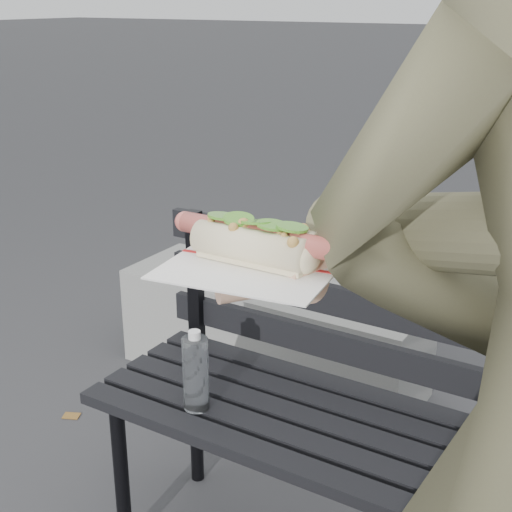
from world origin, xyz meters
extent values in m
cylinder|color=black|center=(-0.78, 0.59, 0.23)|extent=(0.04, 0.04, 0.45)
cylinder|color=black|center=(-0.78, 0.93, 0.23)|extent=(0.04, 0.04, 0.45)
cube|color=black|center=(-0.11, 0.58, 0.47)|extent=(1.50, 0.07, 0.03)
cube|color=black|center=(-0.11, 0.67, 0.47)|extent=(1.50, 0.07, 0.03)
cube|color=black|center=(-0.11, 0.76, 0.47)|extent=(1.50, 0.07, 0.03)
cube|color=black|center=(-0.11, 0.85, 0.47)|extent=(1.50, 0.07, 0.03)
cube|color=black|center=(-0.11, 0.94, 0.47)|extent=(1.50, 0.07, 0.03)
cube|color=black|center=(-0.78, 0.95, 0.67)|extent=(0.04, 0.03, 0.42)
cube|color=black|center=(-0.11, 0.97, 0.57)|extent=(1.50, 0.02, 0.08)
cube|color=black|center=(-0.11, 0.97, 0.70)|extent=(1.50, 0.02, 0.08)
cube|color=black|center=(-0.11, 0.97, 0.83)|extent=(1.50, 0.02, 0.08)
cylinder|color=white|center=(-0.56, 0.64, 0.57)|extent=(0.06, 0.06, 0.19)
cylinder|color=white|center=(-0.56, 0.64, 0.68)|extent=(0.03, 0.03, 0.02)
cube|color=slate|center=(-0.90, 1.61, 0.20)|extent=(1.20, 0.40, 0.40)
cylinder|color=brown|center=(0.22, 0.15, 1.21)|extent=(0.51, 0.23, 0.19)
cylinder|color=#D8A384|center=(0.01, 0.08, 1.14)|extent=(0.09, 0.08, 0.07)
ellipsoid|color=#D8A384|center=(-0.03, 0.07, 1.14)|extent=(0.10, 0.11, 0.03)
cylinder|color=#D8A384|center=(-0.09, 0.04, 1.14)|extent=(0.05, 0.02, 0.02)
cylinder|color=#D8A384|center=(-0.09, 0.06, 1.14)|extent=(0.05, 0.02, 0.02)
cylinder|color=#D8A384|center=(-0.09, 0.08, 1.14)|extent=(0.05, 0.02, 0.02)
cylinder|color=#D8A384|center=(-0.09, 0.10, 1.14)|extent=(0.05, 0.02, 0.02)
cylinder|color=#D8A384|center=(-0.02, 0.01, 1.14)|extent=(0.04, 0.05, 0.02)
cube|color=white|center=(-0.03, 0.07, 1.15)|extent=(0.21, 0.21, 0.00)
cube|color=#B21E1E|center=(-0.03, 0.07, 1.16)|extent=(0.19, 0.03, 0.00)
cylinder|color=#CF5A4F|center=(-0.03, 0.07, 1.19)|extent=(0.20, 0.02, 0.02)
sphere|color=#CF5A4F|center=(-0.13, 0.07, 1.19)|extent=(0.03, 0.02, 0.02)
sphere|color=#CF5A4F|center=(0.07, 0.07, 1.19)|extent=(0.02, 0.02, 0.02)
sphere|color=#9E6B2D|center=(-0.09, 0.06, 1.20)|extent=(0.01, 0.01, 0.01)
sphere|color=#9E6B2D|center=(0.02, 0.06, 1.20)|extent=(0.01, 0.01, 0.01)
sphere|color=#9E6B2D|center=(-0.07, 0.06, 1.20)|extent=(0.01, 0.01, 0.01)
sphere|color=#9E6B2D|center=(-0.06, 0.05, 1.19)|extent=(0.01, 0.01, 0.01)
sphere|color=#9E6B2D|center=(0.01, 0.09, 1.20)|extent=(0.01, 0.01, 0.01)
sphere|color=#9E6B2D|center=(-0.03, 0.06, 1.19)|extent=(0.01, 0.01, 0.01)
sphere|color=#9E6B2D|center=(0.01, 0.07, 1.19)|extent=(0.01, 0.01, 0.01)
sphere|color=#9E6B2D|center=(0.00, 0.08, 1.19)|extent=(0.01, 0.01, 0.01)
sphere|color=#9E6B2D|center=(0.03, 0.05, 1.19)|extent=(0.01, 0.01, 0.01)
sphere|color=#9E6B2D|center=(-0.02, 0.09, 1.19)|extent=(0.01, 0.01, 0.01)
sphere|color=#9E6B2D|center=(0.02, 0.08, 1.20)|extent=(0.01, 0.01, 0.01)
sphere|color=#9E6B2D|center=(0.00, 0.06, 1.20)|extent=(0.01, 0.01, 0.01)
sphere|color=#9E6B2D|center=(0.02, 0.05, 1.19)|extent=(0.01, 0.01, 0.01)
sphere|color=#9E6B2D|center=(-0.05, 0.05, 1.20)|extent=(0.01, 0.01, 0.01)
sphere|color=#9E6B2D|center=(-0.08, 0.07, 1.20)|extent=(0.01, 0.01, 0.01)
sphere|color=#9E6B2D|center=(-0.04, 0.08, 1.19)|extent=(0.01, 0.01, 0.01)
sphere|color=#9E6B2D|center=(0.01, 0.05, 1.20)|extent=(0.01, 0.01, 0.01)
sphere|color=#9E6B2D|center=(0.03, 0.04, 1.20)|extent=(0.01, 0.01, 0.01)
sphere|color=#9E6B2D|center=(-0.07, 0.09, 1.19)|extent=(0.01, 0.01, 0.01)
sphere|color=#9E6B2D|center=(-0.09, 0.08, 1.19)|extent=(0.01, 0.01, 0.01)
sphere|color=#9E6B2D|center=(0.03, 0.05, 1.19)|extent=(0.01, 0.01, 0.01)
sphere|color=#9E6B2D|center=(-0.03, 0.08, 1.20)|extent=(0.01, 0.01, 0.01)
sphere|color=#9E6B2D|center=(-0.04, 0.06, 1.20)|extent=(0.01, 0.01, 0.01)
sphere|color=#9E6B2D|center=(-0.05, 0.09, 1.19)|extent=(0.01, 0.01, 0.01)
sphere|color=#9E6B2D|center=(0.00, 0.07, 1.19)|extent=(0.01, 0.01, 0.01)
sphere|color=#9E6B2D|center=(-0.01, 0.08, 1.20)|extent=(0.01, 0.01, 0.01)
sphere|color=#9E6B2D|center=(0.02, 0.09, 1.20)|extent=(0.01, 0.01, 0.01)
sphere|color=#9E6B2D|center=(-0.09, 0.05, 1.20)|extent=(0.01, 0.01, 0.01)
cylinder|color=#509729|center=(-0.08, 0.07, 1.20)|extent=(0.04, 0.04, 0.01)
cylinder|color=#509729|center=(-0.05, 0.07, 1.20)|extent=(0.04, 0.04, 0.01)
cylinder|color=#509729|center=(-0.03, 0.07, 1.20)|extent=(0.04, 0.04, 0.01)
cylinder|color=#509729|center=(-0.01, 0.06, 1.20)|extent=(0.04, 0.04, 0.01)
cylinder|color=#509729|center=(0.02, 0.07, 1.20)|extent=(0.04, 0.04, 0.01)
cube|color=brown|center=(-1.38, 0.97, 0.00)|extent=(0.07, 0.06, 0.00)
cube|color=brown|center=(-1.25, 2.23, 0.00)|extent=(0.04, 0.05, 0.00)
camera|label=1|loc=(0.37, -0.59, 1.44)|focal=50.00mm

